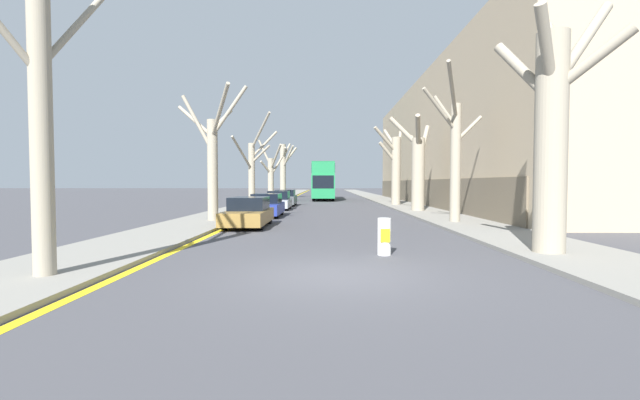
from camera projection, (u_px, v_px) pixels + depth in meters
name	position (u px, v px, depth m)	size (l,w,h in m)	color
ground_plane	(336.00, 275.00, 9.35)	(300.00, 300.00, 0.00)	#424247
sidewalk_left	(280.00, 197.00, 59.38)	(3.31, 120.00, 0.12)	gray
sidewalk_right	(374.00, 197.00, 59.22)	(3.31, 120.00, 0.12)	gray
building_facade_right	(469.00, 143.00, 39.68)	(10.08, 45.48, 11.39)	tan
kerb_line_stripe	(294.00, 197.00, 59.36)	(0.24, 120.00, 0.01)	yellow
street_tree_left_0	(38.00, 76.00, 8.69)	(2.73, 3.78, 9.93)	gray
street_tree_left_1	(213.00, 157.00, 21.52)	(3.96, 4.69, 6.90)	gray
street_tree_left_2	(253.00, 169.00, 33.17)	(3.06, 3.12, 7.20)	gray
street_tree_left_3	(271.00, 176.00, 44.26)	(2.78, 2.64, 6.50)	gray
street_tree_left_4	(284.00, 169.00, 56.81)	(2.29, 3.16, 7.33)	gray
street_tree_right_0	(553.00, 127.00, 11.58)	(3.24, 3.28, 7.13)	gray
street_tree_right_1	(455.00, 154.00, 20.72)	(3.51, 3.85, 7.20)	gray
street_tree_right_2	(417.00, 167.00, 29.27)	(3.12, 4.31, 6.60)	gray
street_tree_right_3	(395.00, 166.00, 37.23)	(2.96, 3.41, 6.91)	gray
double_decker_bus	(323.00, 179.00, 50.95)	(2.54, 11.91, 4.33)	#1E7F47
parked_car_0	(249.00, 213.00, 19.66)	(1.81, 4.56, 1.35)	olive
parked_car_1	(266.00, 206.00, 25.60)	(1.80, 4.53, 1.37)	navy
parked_car_2	(279.00, 201.00, 32.33)	(1.72, 4.13, 1.40)	#9EA3AD
parked_car_3	(285.00, 198.00, 37.58)	(1.83, 4.23, 1.40)	#4C5156
traffic_bollard	(384.00, 237.00, 11.89)	(0.37, 0.39, 1.03)	white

